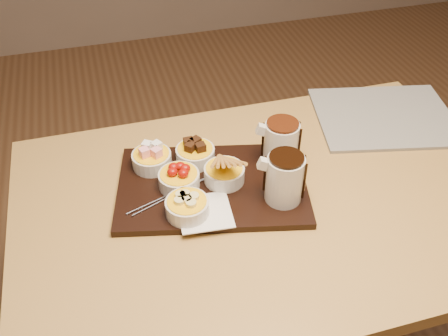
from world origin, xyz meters
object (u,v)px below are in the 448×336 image
object	(u,v)px
pitcher_milk_chocolate	(281,144)
pitcher_dark_chocolate	(284,179)
serving_board	(212,186)
newspaper	(385,116)
bowl_strawberries	(179,180)
dining_table	(263,226)

from	to	relation	value
pitcher_milk_chocolate	pitcher_dark_chocolate	bearing A→B (deg)	-94.40
serving_board	pitcher_dark_chocolate	size ratio (longest dim) A/B	3.87
pitcher_dark_chocolate	newspaper	size ratio (longest dim) A/B	0.30
serving_board	pitcher_dark_chocolate	distance (m)	0.19
bowl_strawberries	newspaper	xyz separation A→B (m)	(0.65, 0.15, -0.03)
bowl_strawberries	serving_board	bearing A→B (deg)	-9.26
dining_table	pitcher_milk_chocolate	bearing A→B (deg)	53.76
pitcher_milk_chocolate	newspaper	size ratio (longest dim) A/B	0.30
bowl_strawberries	pitcher_milk_chocolate	bearing A→B (deg)	3.56
serving_board	newspaper	xyz separation A→B (m)	(0.57, 0.16, -0.00)
dining_table	bowl_strawberries	bearing A→B (deg)	157.67
serving_board	newspaper	distance (m)	0.59
bowl_strawberries	pitcher_dark_chocolate	world-z (taller)	pitcher_dark_chocolate
dining_table	newspaper	world-z (taller)	newspaper
pitcher_dark_chocolate	pitcher_milk_chocolate	distance (m)	0.13
serving_board	pitcher_milk_chocolate	bearing A→B (deg)	21.80
dining_table	newspaper	bearing A→B (deg)	26.59
serving_board	pitcher_milk_chocolate	xyz separation A→B (m)	(0.19, 0.03, 0.07)
pitcher_milk_chocolate	newspaper	bearing A→B (deg)	31.61
bowl_strawberries	pitcher_milk_chocolate	world-z (taller)	pitcher_milk_chocolate
pitcher_milk_chocolate	serving_board	bearing A→B (deg)	-158.20
newspaper	serving_board	bearing A→B (deg)	-152.20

